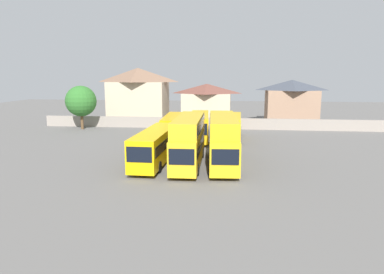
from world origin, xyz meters
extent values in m
plane|color=#605E5B|center=(0.00, 18.00, 0.00)|extent=(140.00, 140.00, 0.00)
cube|color=gray|center=(0.00, 24.06, 0.90)|extent=(56.00, 0.50, 1.80)
cube|color=yellow|center=(-3.38, 0.34, 1.84)|extent=(2.70, 11.94, 2.97)
cube|color=black|center=(-3.47, -5.63, 2.20)|extent=(2.22, 0.11, 1.33)
cube|color=black|center=(-3.38, 0.34, 2.20)|extent=(2.72, 10.99, 0.93)
cylinder|color=black|center=(-2.28, -3.37, 0.55)|extent=(0.32, 1.10, 1.10)
cylinder|color=black|center=(-4.60, -3.33, 0.55)|extent=(0.32, 1.10, 1.10)
cylinder|color=black|center=(-2.17, 4.01, 0.55)|extent=(0.32, 1.10, 1.10)
cylinder|color=black|center=(-4.49, 4.05, 0.55)|extent=(0.32, 1.10, 1.10)
cube|color=yellow|center=(0.06, -0.39, 1.84)|extent=(2.71, 11.31, 2.97)
cube|color=black|center=(0.20, -6.03, 2.20)|extent=(2.14, 0.13, 1.33)
cube|color=black|center=(0.06, -0.39, 2.20)|extent=(2.72, 10.41, 0.93)
cube|color=yellow|center=(0.05, -0.11, 4.06)|extent=(2.64, 10.75, 1.47)
cube|color=black|center=(0.05, -0.11, 4.06)|extent=(2.72, 10.19, 1.03)
cylinder|color=black|center=(1.26, -3.85, 0.55)|extent=(0.33, 1.11, 1.10)
cylinder|color=black|center=(-0.97, -3.90, 0.55)|extent=(0.33, 1.11, 1.10)
cylinder|color=black|center=(1.09, 3.13, 0.55)|extent=(0.33, 1.11, 1.10)
cylinder|color=black|center=(-1.14, 3.07, 0.55)|extent=(0.33, 1.11, 1.10)
cube|color=gold|center=(3.37, 0.36, 1.83)|extent=(3.35, 12.07, 2.94)
cube|color=black|center=(3.76, -5.61, 2.18)|extent=(2.27, 0.23, 1.32)
cube|color=black|center=(3.37, 0.36, 2.18)|extent=(3.33, 11.12, 0.92)
cube|color=gold|center=(3.35, 0.66, 4.05)|extent=(3.26, 11.47, 1.52)
cube|color=black|center=(3.35, 0.66, 4.05)|extent=(3.32, 10.88, 1.06)
cylinder|color=black|center=(4.80, -3.25, 0.55)|extent=(0.37, 1.12, 1.10)
cylinder|color=black|center=(2.43, -3.40, 0.55)|extent=(0.37, 1.12, 1.10)
cylinder|color=black|center=(4.32, 4.13, 0.55)|extent=(0.37, 1.12, 1.10)
cylinder|color=black|center=(1.95, 3.97, 0.55)|extent=(0.37, 1.12, 1.10)
cube|color=#EFAD0F|center=(-3.75, 13.68, 1.82)|extent=(3.14, 10.69, 2.93)
cube|color=black|center=(-3.44, 8.39, 2.17)|extent=(2.22, 0.21, 1.32)
cube|color=black|center=(-3.75, 13.68, 2.17)|extent=(3.13, 9.85, 0.92)
cylinder|color=black|center=(-2.40, 10.48, 0.55)|extent=(0.36, 1.12, 1.10)
cylinder|color=black|center=(-4.71, 10.34, 0.55)|extent=(0.36, 1.12, 1.10)
cylinder|color=black|center=(-2.78, 17.01, 0.55)|extent=(0.36, 1.12, 1.10)
cylinder|color=black|center=(-5.10, 16.87, 0.55)|extent=(0.36, 1.12, 1.10)
cube|color=yellow|center=(-0.24, 13.86, 1.93)|extent=(3.26, 11.55, 3.15)
cube|color=black|center=(0.19, 8.15, 2.31)|extent=(2.12, 0.24, 1.42)
cube|color=black|center=(-0.24, 13.86, 2.31)|extent=(3.23, 10.64, 0.99)
cylinder|color=black|center=(1.13, 10.42, 0.55)|extent=(0.38, 1.12, 1.10)
cylinder|color=black|center=(-1.08, 10.25, 0.55)|extent=(0.38, 1.12, 1.10)
cylinder|color=black|center=(0.60, 17.47, 0.55)|extent=(0.38, 1.12, 1.10)
cylinder|color=black|center=(-1.61, 17.30, 0.55)|extent=(0.38, 1.12, 1.10)
cube|color=yellow|center=(4.09, 14.21, 1.85)|extent=(2.71, 10.07, 2.99)
cube|color=black|center=(4.01, 9.17, 2.21)|extent=(2.23, 0.12, 1.35)
cube|color=black|center=(4.09, 14.21, 2.21)|extent=(2.74, 9.27, 0.94)
cylinder|color=black|center=(5.21, 11.08, 0.55)|extent=(0.32, 1.11, 1.10)
cylinder|color=black|center=(2.87, 11.12, 0.55)|extent=(0.32, 1.11, 1.10)
cylinder|color=black|center=(5.32, 17.30, 0.55)|extent=(0.32, 1.11, 1.10)
cylinder|color=black|center=(2.98, 17.34, 0.55)|extent=(0.32, 1.11, 1.10)
cube|color=#C6B293|center=(-13.85, 32.52, 3.74)|extent=(10.66, 7.25, 7.49)
pyramid|color=brown|center=(-13.85, 32.52, 8.81)|extent=(11.19, 7.61, 2.64)
cube|color=#C6B293|center=(-0.81, 34.00, 2.66)|extent=(9.08, 6.49, 5.32)
pyramid|color=brown|center=(-0.81, 34.00, 6.24)|extent=(9.54, 6.82, 1.83)
cube|color=#9E7A60|center=(14.91, 33.06, 3.03)|extent=(9.07, 6.89, 6.06)
pyramid|color=#3D424C|center=(14.91, 33.06, 7.00)|extent=(9.52, 7.24, 1.88)
cylinder|color=brown|center=(-20.31, 21.06, 1.44)|extent=(0.45, 0.45, 2.87)
sphere|color=#2D6B28|center=(-20.31, 21.06, 4.62)|extent=(4.99, 4.99, 4.99)
camera|label=1|loc=(4.35, -33.93, 8.82)|focal=33.06mm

